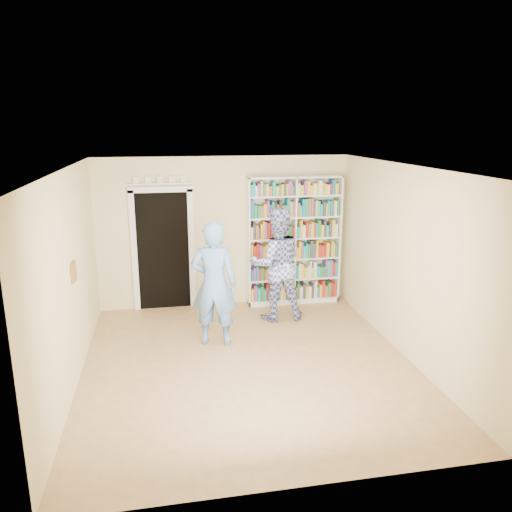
# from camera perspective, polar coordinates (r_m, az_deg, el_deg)

# --- Properties ---
(floor) EXTENTS (5.00, 5.00, 0.00)m
(floor) POSITION_cam_1_polar(r_m,az_deg,el_deg) (7.10, -0.88, -12.22)
(floor) COLOR #99744A
(floor) RESTS_ON ground
(ceiling) EXTENTS (5.00, 5.00, 0.00)m
(ceiling) POSITION_cam_1_polar(r_m,az_deg,el_deg) (6.35, -0.97, 10.06)
(ceiling) COLOR white
(ceiling) RESTS_ON wall_back
(wall_back) EXTENTS (4.50, 0.00, 4.50)m
(wall_back) POSITION_cam_1_polar(r_m,az_deg,el_deg) (9.00, -3.62, 2.72)
(wall_back) COLOR beige
(wall_back) RESTS_ON floor
(wall_left) EXTENTS (0.00, 5.00, 5.00)m
(wall_left) POSITION_cam_1_polar(r_m,az_deg,el_deg) (6.62, -20.52, -2.61)
(wall_left) COLOR beige
(wall_left) RESTS_ON floor
(wall_right) EXTENTS (0.00, 5.00, 5.00)m
(wall_right) POSITION_cam_1_polar(r_m,az_deg,el_deg) (7.31, 16.75, -0.71)
(wall_right) COLOR beige
(wall_right) RESTS_ON floor
(bookshelf) EXTENTS (1.71, 0.32, 2.35)m
(bookshelf) POSITION_cam_1_polar(r_m,az_deg,el_deg) (9.12, 4.32, 1.81)
(bookshelf) COLOR white
(bookshelf) RESTS_ON floor
(doorway) EXTENTS (1.10, 0.08, 2.43)m
(doorway) POSITION_cam_1_polar(r_m,az_deg,el_deg) (8.95, -10.59, 1.32)
(doorway) COLOR black
(doorway) RESTS_ON floor
(wall_art) EXTENTS (0.03, 0.25, 0.25)m
(wall_art) POSITION_cam_1_polar(r_m,az_deg,el_deg) (6.79, -20.12, -1.71)
(wall_art) COLOR brown
(wall_art) RESTS_ON wall_left
(man_blue) EXTENTS (0.78, 0.62, 1.88)m
(man_blue) POSITION_cam_1_polar(r_m,az_deg,el_deg) (7.40, -4.81, -3.22)
(man_blue) COLOR #5C8CCD
(man_blue) RESTS_ON floor
(man_plaid) EXTENTS (0.94, 0.74, 1.92)m
(man_plaid) POSITION_cam_1_polar(r_m,az_deg,el_deg) (8.36, 2.37, -0.94)
(man_plaid) COLOR #33439D
(man_plaid) RESTS_ON floor
(paper_sheet) EXTENTS (0.19, 0.04, 0.26)m
(paper_sheet) POSITION_cam_1_polar(r_m,az_deg,el_deg) (8.14, 3.22, -1.87)
(paper_sheet) COLOR white
(paper_sheet) RESTS_ON man_plaid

